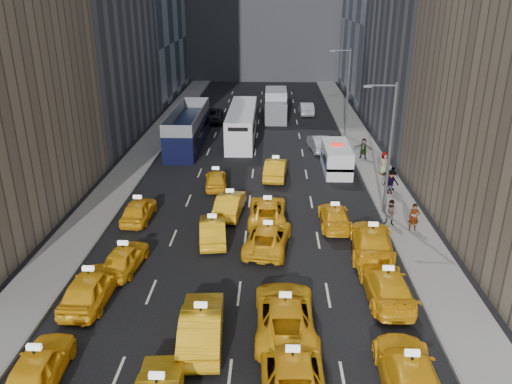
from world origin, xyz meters
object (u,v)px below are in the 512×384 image
taxi_3 (409,374)px  box_truck (276,105)px  taxi_2 (292,369)px  pedestrian_0 (414,217)px  taxi_0 (38,367)px  double_decker (188,128)px  nypd_van (336,159)px  city_bus (242,124)px

taxi_3 → box_truck: (-4.88, 44.05, 0.88)m
taxi_2 → pedestrian_0: pedestrian_0 is taller
taxi_2 → pedestrian_0: size_ratio=3.05×
taxi_0 → double_decker: 32.51m
nypd_van → pedestrian_0: size_ratio=3.21×
taxi_2 → city_bus: size_ratio=0.43×
taxi_2 → double_decker: (-9.13, 32.29, 1.00)m
nypd_van → double_decker: size_ratio=0.46×
pedestrian_0 → nypd_van: bearing=114.6°
taxi_0 → city_bus: 35.55m
double_decker → pedestrian_0: (17.26, -18.73, -0.72)m
taxi_3 → box_truck: bearing=-81.9°
taxi_3 → city_bus: city_bus is taller
nypd_van → city_bus: size_ratio=0.46×
nypd_van → double_decker: double_decker is taller
taxi_0 → taxi_3: (14.25, 0.08, 0.02)m
taxi_0 → double_decker: double_decker is taller
pedestrian_0 → taxi_3: bearing=-97.2°
nypd_van → taxi_0: bearing=-114.9°
taxi_2 → box_truck: 43.95m
double_decker → box_truck: size_ratio=1.68×
taxi_2 → nypd_van: (4.62, 25.24, 0.33)m
box_truck → pedestrian_0: size_ratio=4.14×
taxi_2 → double_decker: bearing=-75.7°
taxi_2 → pedestrian_0: (8.13, 13.57, 0.29)m
taxi_3 → city_bus: size_ratio=0.42×
taxi_3 → nypd_van: (0.18, 25.35, 0.32)m
taxi_0 → nypd_van: nypd_van is taller
taxi_2 → taxi_3: 4.43m
taxi_0 → taxi_2: bearing=178.7°
taxi_2 → box_truck: size_ratio=0.74×
double_decker → pedestrian_0: double_decker is taller
pedestrian_0 → taxi_0: bearing=-134.6°
box_truck → pedestrian_0: 31.56m
taxi_3 → box_truck: size_ratio=0.71×
pedestrian_0 → box_truck: bearing=113.6°
taxi_0 → double_decker: bearing=-93.6°
box_truck → pedestrian_0: (8.57, -30.37, -0.60)m
city_bus → box_truck: box_truck is taller
taxi_0 → pedestrian_0: size_ratio=2.44×
taxi_0 → nypd_van: size_ratio=0.76×
box_truck → pedestrian_0: bearing=-71.5°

